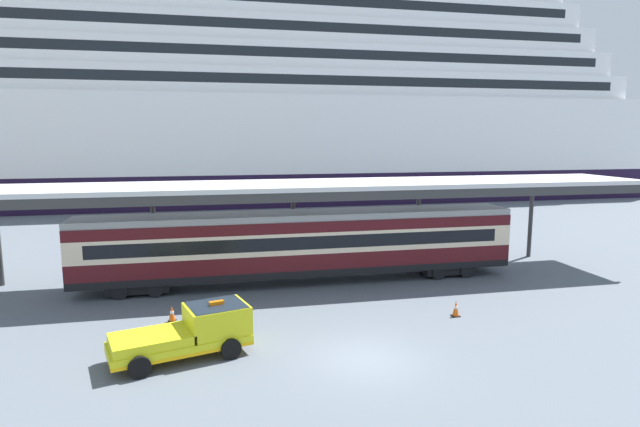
{
  "coord_description": "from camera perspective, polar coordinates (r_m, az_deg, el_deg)",
  "views": [
    {
      "loc": [
        -5.63,
        -17.7,
        8.42
      ],
      "look_at": [
        -0.17,
        7.53,
        4.5
      ],
      "focal_mm": 28.9,
      "sensor_mm": 36.0,
      "label": 1
    }
  ],
  "objects": [
    {
      "name": "platform_canopy",
      "position": [
        29.46,
        -2.23,
        2.93
      ],
      "size": [
        41.89,
        5.76,
        5.74
      ],
      "color": "silver",
      "rests_on": "ground"
    },
    {
      "name": "cruise_ship",
      "position": [
        70.93,
        -14.58,
        12.17
      ],
      "size": [
        124.87,
        22.97,
        37.62
      ],
      "color": "black",
      "rests_on": "ground"
    },
    {
      "name": "ground_plane",
      "position": [
        20.39,
        5.13,
        -15.79
      ],
      "size": [
        400.0,
        400.0,
        0.0
      ],
      "primitive_type": "plane",
      "color": "slate"
    },
    {
      "name": "service_truck",
      "position": [
        20.88,
        -13.83,
        -12.47
      ],
      "size": [
        5.55,
        3.37,
        2.02
      ],
      "color": "yellow",
      "rests_on": "ground"
    },
    {
      "name": "traffic_cone_mid",
      "position": [
        24.86,
        -16.08,
        -10.6
      ],
      "size": [
        0.36,
        0.36,
        0.76
      ],
      "color": "black",
      "rests_on": "ground"
    },
    {
      "name": "traffic_cone_near",
      "position": [
        25.39,
        14.81,
        -10.14
      ],
      "size": [
        0.36,
        0.36,
        0.76
      ],
      "color": "black",
      "rests_on": "ground"
    },
    {
      "name": "train_carriage",
      "position": [
        29.54,
        -2.06,
        -3.3
      ],
      "size": [
        24.75,
        2.81,
        4.11
      ],
      "color": "black",
      "rests_on": "ground"
    }
  ]
}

